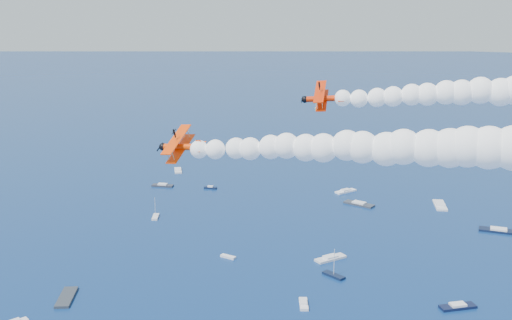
% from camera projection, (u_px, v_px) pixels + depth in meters
% --- Properties ---
extents(biplane_lead, '(8.42, 10.06, 7.33)m').
position_uv_depth(biplane_lead, '(324.00, 99.00, 100.52)').
color(biplane_lead, red).
extents(biplane_trail, '(7.85, 9.50, 7.79)m').
position_uv_depth(biplane_trail, '(182.00, 147.00, 91.62)').
color(biplane_trail, '#FF3F05').
extents(smoke_trail_lead, '(53.80, 26.45, 9.85)m').
position_uv_depth(smoke_trail_lead, '(500.00, 90.00, 95.26)').
color(smoke_trail_lead, white).
extents(smoke_trail_trail, '(53.04, 12.09, 9.85)m').
position_uv_depth(smoke_trail_trail, '(364.00, 147.00, 82.62)').
color(smoke_trail_trail, white).
extents(spectator_boats, '(230.62, 167.19, 0.70)m').
position_uv_depth(spectator_boats, '(380.00, 253.00, 197.45)').
color(spectator_boats, silver).
rests_on(spectator_boats, ground).
extents(boat_wakes, '(168.20, 155.60, 0.04)m').
position_uv_depth(boat_wakes, '(269.00, 314.00, 159.12)').
color(boat_wakes, white).
rests_on(boat_wakes, ground).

